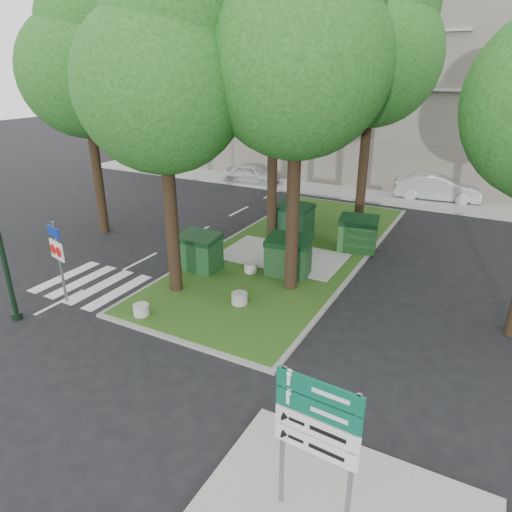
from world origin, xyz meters
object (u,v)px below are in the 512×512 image
Objects in this scene: bollard_mid at (251,267)px; tree_median_near_right at (302,44)px; tree_median_mid at (276,77)px; dumpster_c at (288,256)px; directional_sign at (317,430)px; tree_median_far at (377,42)px; car_silver at (438,187)px; bollard_right at (240,298)px; tree_street_left at (85,60)px; dumpster_d at (358,234)px; dumpster_a at (200,252)px; litter_bin at (368,236)px; dumpster_b at (295,219)px; traffic_sign_pole at (58,252)px; tree_median_near_left at (164,68)px; car_white at (252,174)px; bollard_left at (141,310)px.

tree_median_near_right is at bearing -12.56° from bollard_mid.
dumpster_c is at bearing -56.51° from tree_median_mid.
dumpster_c is at bearing 120.50° from directional_sign.
car_silver is (2.46, 7.44, -7.53)m from tree_median_far.
bollard_right is 1.07× the size of bollard_mid.
dumpster_d is at bearing 15.20° from tree_street_left.
dumpster_c is (3.20, 1.16, 0.03)m from dumpster_a.
dumpster_a is (-4.05, -7.71, -7.50)m from tree_median_far.
tree_median_near_right is 17.29× the size of litter_bin.
bollard_right is at bearing -20.09° from tree_street_left.
bollard_mid is 6.02m from litter_bin.
dumpster_a is at bearing 138.32° from directional_sign.
dumpster_a is 5.59m from dumpster_b.
tree_median_near_right is 3.97× the size of directional_sign.
tree_median_far is at bearing 82.32° from bollard_right.
tree_street_left reaches higher than bollard_mid.
tree_median_mid is 3.51× the size of traffic_sign_pole.
tree_median_near_left is 6.67m from traffic_sign_pole.
tree_street_left reaches higher than tree_median_near_left.
tree_median_mid is 5.55× the size of dumpster_c.
car_white is at bearing 114.55° from dumpster_c.
bollard_left is 0.75× the size of litter_bin.
dumpster_d is (3.16, -0.54, -0.00)m from dumpster_b.
car_silver is (6.51, 15.15, -0.03)m from dumpster_a.
bollard_left is (-4.34, -8.66, -0.54)m from dumpster_d.
tree_median_near_right is at bearing 61.12° from bollard_right.
bollard_left is at bearing -115.15° from litter_bin.
tree_median_far reaches higher than litter_bin.
dumpster_c is 14.38m from car_silver.
dumpster_b is (-2.45, -2.36, -7.48)m from tree_median_far.
bollard_right is at bearing -107.73° from dumpster_c.
traffic_sign_pole is (-5.77, -5.37, 0.98)m from dumpster_c.
tree_median_near_left is at bearing -92.49° from dumpster_b.
dumpster_a reaches higher than car_silver.
traffic_sign_pole reaches higher than dumpster_a.
tree_median_near_left is at bearing -121.25° from litter_bin.
dumpster_d is at bearing 106.94° from directional_sign.
bollard_right is (-0.42, -2.90, -0.54)m from dumpster_c.
car_silver is at bearing 77.54° from bollard_right.
tree_median_far is at bearing 68.72° from tree_median_near_left.
bollard_mid is 15.23m from car_silver.
tree_median_near_left reaches higher than dumpster_b.
traffic_sign_pole is (-6.42, -4.42, -6.16)m from tree_median_near_right.
dumpster_a is 2.98× the size of bollard_right.
directional_sign is (6.93, -12.55, -4.94)m from tree_median_mid.
tree_median_near_left is 9.73m from dumpster_b.
dumpster_b is at bearing 80.09° from tree_median_near_left.
directional_sign is at bearing -28.49° from bollard_left.
tree_median_near_right is 7.23× the size of dumpster_a.
dumpster_a is 0.89× the size of dumpster_d.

